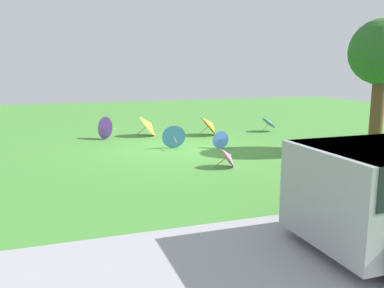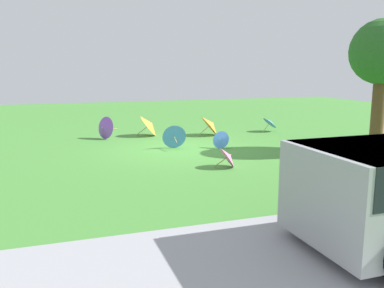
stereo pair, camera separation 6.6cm
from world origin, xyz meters
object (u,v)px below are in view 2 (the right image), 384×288
Objects in this scene: parasol_pink_0 at (229,156)px; parasol_blue_1 at (174,136)px; parasol_blue_2 at (270,122)px; shade_tree at (383,55)px; parasol_orange_0 at (150,124)px; parasol_orange_1 at (211,124)px; parasol_purple_1 at (104,128)px; park_bench at (377,162)px; parasol_blue_0 at (220,140)px.

parasol_blue_1 reaches higher than parasol_pink_0.
parasol_blue_1 is 5.34m from parasol_blue_2.
shade_tree is 6.17m from parasol_pink_0.
parasol_orange_0 is at bearing -6.06° from parasol_blue_2.
parasol_pink_0 is 6.76m from parasol_blue_2.
shade_tree reaches higher than parasol_orange_0.
parasol_orange_1 is (-2.33, 0.64, -0.02)m from parasol_orange_0.
shade_tree reaches higher than parasol_purple_1.
parasol_orange_0 is 5.08m from parasol_blue_2.
park_bench is at bearing 47.71° from shade_tree.
parasol_pink_0 is 3.14m from parasol_blue_1.
parasol_orange_0 is 2.42m from parasol_orange_1.
parasol_orange_0 is at bearing -86.20° from parasol_blue_1.
parasol_pink_0 is at bearing 97.95° from parasol_orange_0.
park_bench is at bearing 98.87° from parasol_orange_1.
parasol_purple_1 is at bearing -42.17° from parasol_blue_0.
parasol_orange_1 is at bearing -105.03° from parasol_blue_0.
shade_tree is at bearing 140.60° from parasol_orange_0.
park_bench is 2.00× the size of parasol_blue_1.
park_bench reaches higher than parasol_orange_0.
parasol_orange_1 is (3.96, -4.53, -2.62)m from shade_tree.
parasol_orange_0 is at bearing -15.35° from parasol_orange_1.
shade_tree is 3.77× the size of parasol_orange_0.
parasol_orange_0 is 1.19× the size of parasol_purple_1.
parasol_blue_1 is 2.73m from parasol_orange_0.
parasol_orange_0 reaches higher than parasol_purple_1.
parasol_blue_2 is (-5.05, 0.54, -0.06)m from parasol_orange_0.
parasol_blue_1 is 0.89× the size of parasol_purple_1.
parasol_blue_1 is at bearing -21.82° from shade_tree.
parasol_blue_1 is (1.44, -0.56, 0.11)m from parasol_blue_0.
parasol_orange_0 is (1.62, -3.28, 0.15)m from parasol_blue_0.
shade_tree is 7.10m from parasol_blue_1.
parasol_blue_2 is (-3.43, -2.75, 0.10)m from parasol_blue_0.
park_bench is 1.48× the size of parasol_orange_0.
parasol_blue_0 is 0.80× the size of parasol_blue_1.
parasol_blue_1 is at bearing 127.97° from parasol_purple_1.
park_bench reaches higher than parasol_purple_1.
parasol_blue_1 is at bearing -78.45° from parasol_pink_0.
park_bench is at bearing 113.14° from parasol_orange_0.
park_bench reaches higher than parasol_blue_0.
parasol_blue_0 is at bearing 116.31° from parasol_orange_0.
parasol_orange_1 reaches higher than parasol_blue_1.
park_bench is 7.68m from parasol_orange_1.
parasol_blue_0 is 1.55m from parasol_blue_1.
parasol_orange_1 is at bearing -135.91° from parasol_blue_1.
parasol_orange_0 is (0.81, -5.80, 0.15)m from parasol_pink_0.
parasol_pink_0 is at bearing -41.87° from park_bench.
parasol_blue_2 is at bearing -101.27° from park_bench.
parasol_orange_1 is at bearing 173.58° from parasol_purple_1.
parasol_orange_1 reaches higher than parasol_purple_1.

